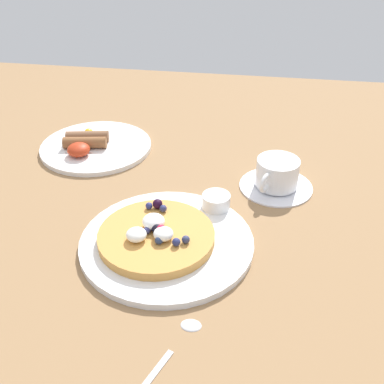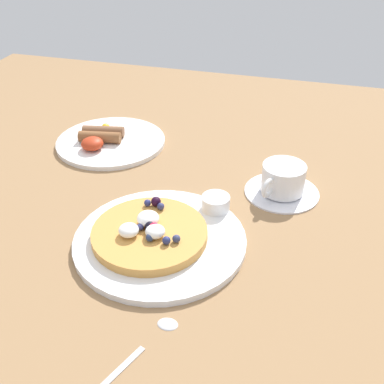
% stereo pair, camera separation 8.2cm
% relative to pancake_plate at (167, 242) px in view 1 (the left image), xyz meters
% --- Properties ---
extents(ground_plane, '(1.58, 1.44, 0.03)m').
position_rel_pancake_plate_xyz_m(ground_plane, '(-0.02, 0.10, -0.02)').
color(ground_plane, olive).
extents(pancake_plate, '(0.28, 0.28, 0.01)m').
position_rel_pancake_plate_xyz_m(pancake_plate, '(0.00, 0.00, 0.00)').
color(pancake_plate, white).
rests_on(pancake_plate, ground_plane).
extents(pancake_with_berries, '(0.19, 0.19, 0.04)m').
position_rel_pancake_plate_xyz_m(pancake_with_berries, '(-0.02, -0.00, 0.02)').
color(pancake_with_berries, '#CB8D41').
rests_on(pancake_with_berries, pancake_plate).
extents(syrup_ramekin, '(0.05, 0.05, 0.03)m').
position_rel_pancake_plate_xyz_m(syrup_ramekin, '(0.07, 0.10, 0.02)').
color(syrup_ramekin, white).
rests_on(syrup_ramekin, pancake_plate).
extents(breakfast_plate, '(0.24, 0.24, 0.01)m').
position_rel_pancake_plate_xyz_m(breakfast_plate, '(-0.22, 0.30, -0.00)').
color(breakfast_plate, white).
rests_on(breakfast_plate, ground_plane).
extents(fried_breakfast, '(0.10, 0.15, 0.03)m').
position_rel_pancake_plate_xyz_m(fried_breakfast, '(-0.24, 0.29, 0.02)').
color(fried_breakfast, brown).
rests_on(fried_breakfast, breakfast_plate).
extents(coffee_saucer, '(0.14, 0.14, 0.01)m').
position_rel_pancake_plate_xyz_m(coffee_saucer, '(0.17, 0.20, -0.00)').
color(coffee_saucer, white).
rests_on(coffee_saucer, ground_plane).
extents(coffee_cup, '(0.08, 0.10, 0.05)m').
position_rel_pancake_plate_xyz_m(coffee_cup, '(0.17, 0.20, 0.03)').
color(coffee_cup, white).
rests_on(coffee_cup, coffee_saucer).
extents(teaspoon, '(0.07, 0.15, 0.01)m').
position_rel_pancake_plate_xyz_m(teaspoon, '(0.05, -0.19, -0.00)').
color(teaspoon, silver).
rests_on(teaspoon, ground_plane).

